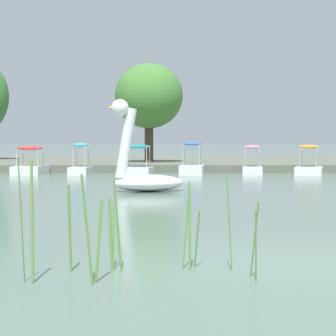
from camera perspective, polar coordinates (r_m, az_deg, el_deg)
The scene contains 11 objects.
ground_plane at distance 10.10m, azimuth 11.53°, elevation -7.91°, with size 484.92×484.92×0.00m, color #567060.
shore_bank_far at distance 45.78m, azimuth 2.32°, elevation 0.48°, with size 136.56×20.34×0.43m, color #5B6051.
swan_boat at distance 22.99m, azimuth -2.40°, elevation -0.27°, with size 2.83×2.07×3.20m.
pedal_boat_orange at distance 34.51m, azimuth 11.85°, elevation 0.16°, with size 1.84×2.43×1.54m.
pedal_boat_pink at distance 34.59m, azimuth 7.05°, elevation 0.18°, with size 1.20×2.10×1.51m.
pedal_boat_blue at distance 34.30m, azimuth 1.84°, elevation 0.22°, with size 1.41×2.28×1.70m.
pedal_boat_teal at distance 34.20m, azimuth -2.89°, elevation 0.27°, with size 1.72×2.46×1.55m.
pedal_boat_cyan at distance 34.03m, azimuth -7.79°, elevation 0.19°, with size 1.11×1.96×1.63m.
pedal_boat_red at distance 35.05m, azimuth -12.05°, elevation 0.21°, with size 1.63×2.47×1.46m.
tree_broadleaf_right at distance 40.55m, azimuth -1.89°, elevation 6.21°, with size 5.83×5.82×6.04m.
reed_clump_foreground at distance 8.87m, azimuth -4.61°, elevation -5.36°, with size 3.05×1.21×1.58m.
Camera 1 is at (-2.04, -9.73, 1.81)m, focal length 70.55 mm.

